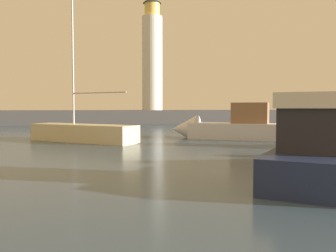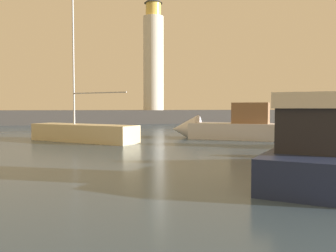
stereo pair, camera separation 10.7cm
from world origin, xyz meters
name	(u,v)px [view 1 (the left image)]	position (x,y,z in m)	size (l,w,h in m)	color
ground_plane	(153,138)	(0.00, 24.85, 0.00)	(220.00, 220.00, 0.00)	#384C60
breakwater	(118,117)	(0.00, 49.69, 0.98)	(75.05, 4.59, 1.96)	#423F3D
lighthouse	(152,56)	(5.07, 49.69, 9.83)	(2.96, 2.96, 16.62)	silver
motorboat_1	(317,152)	(2.75, 9.08, 0.82)	(7.10, 7.62, 3.45)	#1E284C
motorboat_2	(223,127)	(5.17, 23.34, 0.86)	(8.43, 6.80, 3.21)	silver
sailboat_moored	(83,132)	(-5.23, 23.64, 0.67)	(7.40, 7.14, 13.31)	beige
mooring_buoy	(321,147)	(5.61, 12.58, 0.53)	(1.06, 1.06, 1.06)	red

